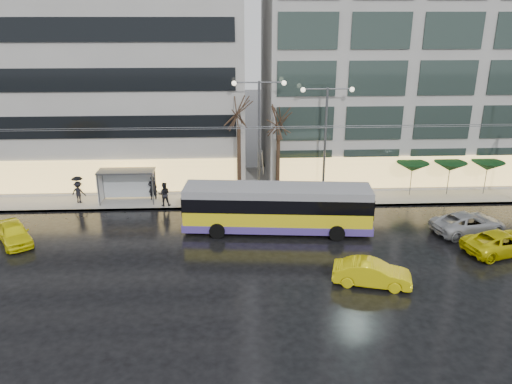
{
  "coord_description": "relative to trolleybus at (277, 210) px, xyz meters",
  "views": [
    {
      "loc": [
        0.04,
        -25.58,
        13.78
      ],
      "look_at": [
        1.5,
        5.0,
        2.75
      ],
      "focal_mm": 35.0,
      "sensor_mm": 36.0,
      "label": 1
    }
  ],
  "objects": [
    {
      "name": "ground",
      "position": [
        -2.88,
        -4.83,
        -1.54
      ],
      "size": [
        140.0,
        140.0,
        0.0
      ],
      "primitive_type": "plane",
      "color": "black",
      "rests_on": "ground"
    },
    {
      "name": "building_left",
      "position": [
        -18.88,
        14.17,
        9.61
      ],
      "size": [
        34.0,
        14.0,
        22.0
      ],
      "primitive_type": "cube",
      "color": "#A09E99",
      "rests_on": "sidewalk"
    },
    {
      "name": "taxi_c",
      "position": [
        13.37,
        -3.81,
        -0.85
      ],
      "size": [
        5.34,
        3.46,
        1.37
      ],
      "primitive_type": "imported",
      "rotation": [
        0.0,
        0.0,
        1.83
      ],
      "color": "#D6CA0B",
      "rests_on": "ground"
    },
    {
      "name": "sedan_silver",
      "position": [
        12.61,
        -0.86,
        -0.85
      ],
      "size": [
        5.42,
        3.54,
        1.39
      ],
      "primitive_type": "imported",
      "rotation": [
        0.0,
        0.0,
        1.84
      ],
      "color": "#A0A0A4",
      "rests_on": "ground"
    },
    {
      "name": "pedestrian_c",
      "position": [
        -14.57,
        5.64,
        -0.28
      ],
      "size": [
        1.21,
        0.98,
        2.11
      ],
      "color": "black",
      "rests_on": "sidewalk"
    },
    {
      "name": "sidewalk",
      "position": [
        -0.88,
        9.17,
        -1.46
      ],
      "size": [
        80.0,
        10.0,
        0.15
      ],
      "primitive_type": "cube",
      "color": "gray",
      "rests_on": "ground"
    },
    {
      "name": "parasol_a",
      "position": [
        11.12,
        6.17,
        0.91
      ],
      "size": [
        2.5,
        2.5,
        2.65
      ],
      "color": "#595B60",
      "rests_on": "sidewalk"
    },
    {
      "name": "tree_b",
      "position": [
        0.62,
        6.37,
        4.86
      ],
      "size": [
        3.2,
        3.2,
        7.7
      ],
      "color": "black",
      "rests_on": "sidewalk"
    },
    {
      "name": "bus_shelter",
      "position": [
        -11.27,
        5.85,
        0.42
      ],
      "size": [
        4.2,
        1.6,
        2.51
      ],
      "color": "#595B60",
      "rests_on": "sidewalk"
    },
    {
      "name": "taxi_a",
      "position": [
        -16.75,
        -1.01,
        -0.85
      ],
      "size": [
        3.57,
        4.27,
        1.38
      ],
      "primitive_type": "imported",
      "rotation": [
        0.0,
        0.0,
        0.58
      ],
      "color": "#F3EC0C",
      "rests_on": "ground"
    },
    {
      "name": "pedestrian_b",
      "position": [
        -8.02,
        4.7,
        -0.48
      ],
      "size": [
        0.95,
        0.77,
        1.82
      ],
      "color": "black",
      "rests_on": "sidewalk"
    },
    {
      "name": "street_lamp_near",
      "position": [
        -0.88,
        5.97,
        4.45
      ],
      "size": [
        3.96,
        0.36,
        9.03
      ],
      "color": "#595B60",
      "rests_on": "sidewalk"
    },
    {
      "name": "pedestrian_a",
      "position": [
        -9.06,
        6.1,
        0.03
      ],
      "size": [
        1.12,
        1.14,
        2.19
      ],
      "color": "black",
      "rests_on": "sidewalk"
    },
    {
      "name": "parasol_b",
      "position": [
        14.12,
        6.17,
        0.91
      ],
      "size": [
        2.5,
        2.5,
        2.65
      ],
      "color": "#595B60",
      "rests_on": "sidewalk"
    },
    {
      "name": "street_lamp_far",
      "position": [
        4.12,
        5.97,
        4.18
      ],
      "size": [
        3.96,
        0.36,
        8.53
      ],
      "color": "#595B60",
      "rests_on": "sidewalk"
    },
    {
      "name": "building_right",
      "position": [
        16.12,
        14.17,
        11.11
      ],
      "size": [
        32.0,
        14.0,
        25.0
      ],
      "primitive_type": "cube",
      "color": "#A09E99",
      "rests_on": "sidewalk"
    },
    {
      "name": "kerb",
      "position": [
        -0.88,
        4.22,
        -1.46
      ],
      "size": [
        80.0,
        0.1,
        0.15
      ],
      "primitive_type": "cube",
      "color": "slate",
      "rests_on": "ground"
    },
    {
      "name": "trolleybus",
      "position": [
        0.0,
        0.0,
        0.0
      ],
      "size": [
        12.43,
        5.27,
        5.69
      ],
      "color": "yellow",
      "rests_on": "ground"
    },
    {
      "name": "tree_a",
      "position": [
        -2.38,
        6.17,
        5.55
      ],
      "size": [
        3.2,
        3.2,
        8.4
      ],
      "color": "black",
      "rests_on": "sidewalk"
    },
    {
      "name": "taxi_b",
      "position": [
        4.46,
        -7.19,
        -0.86
      ],
      "size": [
        4.37,
        2.48,
        1.36
      ],
      "primitive_type": "imported",
      "rotation": [
        0.0,
        0.0,
        1.3
      ],
      "color": "yellow",
      "rests_on": "ground"
    },
    {
      "name": "catenary",
      "position": [
        -1.88,
        3.1,
        2.71
      ],
      "size": [
        42.24,
        5.12,
        7.0
      ],
      "color": "#595B60",
      "rests_on": "ground"
    },
    {
      "name": "parasol_c",
      "position": [
        17.12,
        6.17,
        0.91
      ],
      "size": [
        2.5,
        2.5,
        2.65
      ],
      "color": "#595B60",
      "rests_on": "sidewalk"
    }
  ]
}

